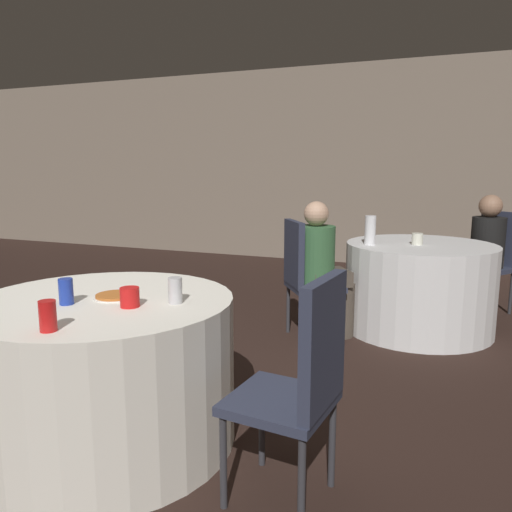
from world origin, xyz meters
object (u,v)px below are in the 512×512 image
object	(u,v)px
person_green_jacket	(324,271)
soda_can_blue	(66,291)
bottle_far	(370,230)
person_black_shirt	(482,256)
chair_far_northeast	(493,254)
chair_far_southwest	(303,271)
pizza_plate_near	(116,296)
table_far	(419,287)
soda_can_silver	(175,290)
table_near	(106,371)
soda_can_red	(48,316)
chair_near_east	(303,375)

from	to	relation	value
person_green_jacket	soda_can_blue	size ratio (longest dim) A/B	9.12
person_green_jacket	bottle_far	distance (m)	0.52
person_black_shirt	chair_far_northeast	bearing A→B (deg)	-90.00
bottle_far	chair_far_northeast	bearing A→B (deg)	46.31
chair_far_southwest	pizza_plate_near	distance (m)	1.87
pizza_plate_near	soda_can_blue	distance (m)	0.23
table_far	bottle_far	bearing A→B (deg)	-151.99
chair_far_northeast	soda_can_silver	distance (m)	3.59
table_far	pizza_plate_near	size ratio (longest dim) A/B	5.91
table_near	chair_far_southwest	distance (m)	1.92
chair_far_northeast	bottle_far	world-z (taller)	bottle_far
person_black_shirt	soda_can_blue	world-z (taller)	person_black_shirt
table_far	soda_can_red	xyz separation A→B (m)	(-1.19, -2.92, 0.43)
chair_near_east	soda_can_red	bearing A→B (deg)	117.66
table_near	chair_near_east	world-z (taller)	chair_near_east
chair_far_southwest	person_green_jacket	distance (m)	0.18
pizza_plate_near	soda_can_blue	size ratio (longest dim) A/B	1.71
chair_far_northeast	soda_can_red	distance (m)	4.18
person_green_jacket	bottle_far	xyz separation A→B (m)	(0.31, 0.28, 0.31)
table_far	soda_can_blue	xyz separation A→B (m)	(-1.41, -2.59, 0.43)
soda_can_silver	soda_can_blue	xyz separation A→B (m)	(-0.46, -0.21, 0.00)
person_black_shirt	soda_can_red	distance (m)	4.00
soda_can_red	person_green_jacket	bearing A→B (deg)	78.58
person_black_shirt	bottle_far	world-z (taller)	person_black_shirt
person_green_jacket	pizza_plate_near	world-z (taller)	person_green_jacket
chair_near_east	chair_far_southwest	world-z (taller)	same
chair_far_southwest	table_near	bearing A→B (deg)	-49.34
table_near	soda_can_blue	distance (m)	0.46
soda_can_red	bottle_far	size ratio (longest dim) A/B	0.51
chair_near_east	soda_can_red	xyz separation A→B (m)	(-0.92, -0.37, 0.24)
table_near	soda_can_silver	distance (m)	0.57
table_near	table_far	bearing A→B (deg)	61.63
chair_near_east	soda_can_silver	world-z (taller)	chair_near_east
table_far	soda_can_silver	size ratio (longest dim) A/B	10.11
soda_can_blue	person_green_jacket	bearing A→B (deg)	71.43
soda_can_blue	person_black_shirt	bearing A→B (deg)	59.81
chair_near_east	soda_can_red	size ratio (longest dim) A/B	7.89
table_near	table_far	size ratio (longest dim) A/B	1.03
chair_far_southwest	bottle_far	xyz separation A→B (m)	(0.45, 0.38, 0.30)
chair_far_northeast	pizza_plate_near	distance (m)	3.76
person_green_jacket	chair_far_southwest	bearing A→B (deg)	-90.00
soda_can_red	bottle_far	distance (m)	2.83
chair_near_east	bottle_far	bearing A→B (deg)	9.08
table_far	chair_far_southwest	world-z (taller)	chair_far_southwest
chair_far_southwest	soda_can_red	world-z (taller)	chair_far_southwest
chair_far_northeast	soda_can_blue	xyz separation A→B (m)	(-2.02, -3.43, 0.24)
table_far	chair_far_southwest	xyz separation A→B (m)	(-0.85, -0.60, 0.19)
bottle_far	chair_near_east	bearing A→B (deg)	-86.99
person_black_shirt	pizza_plate_near	size ratio (longest dim) A/B	5.40
table_near	person_green_jacket	xyz separation A→B (m)	(0.62, 1.95, 0.18)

